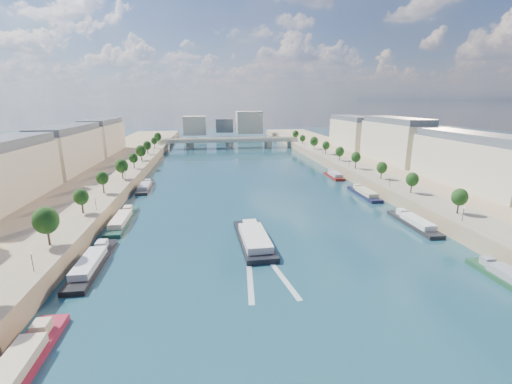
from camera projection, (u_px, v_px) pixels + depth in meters
name	position (u px, v px, depth m)	size (l,w,h in m)	color
ground	(252.00, 194.00, 142.95)	(700.00, 700.00, 0.00)	#0E2C3D
quay_left	(68.00, 195.00, 132.71)	(44.00, 520.00, 5.00)	#9E8460
quay_right	(413.00, 183.00, 151.89)	(44.00, 520.00, 5.00)	#9E8460
pave_left	(108.00, 187.00, 134.05)	(14.00, 520.00, 0.10)	gray
pave_right	(381.00, 178.00, 149.23)	(14.00, 520.00, 0.10)	gray
trees_left	(113.00, 172.00, 134.82)	(4.80, 268.80, 8.26)	#382B1E
trees_right	(368.00, 162.00, 157.12)	(4.80, 268.80, 8.26)	#382B1E
lamps_left	(113.00, 186.00, 124.37)	(0.36, 200.36, 4.28)	black
lamps_right	(367.00, 170.00, 152.71)	(0.36, 200.36, 4.28)	black
buildings_left	(41.00, 155.00, 138.84)	(16.00, 226.00, 23.20)	beige
buildings_right	(427.00, 147.00, 161.48)	(16.00, 226.00, 23.20)	beige
skyline	(228.00, 124.00, 349.56)	(79.00, 42.00, 22.00)	beige
bridge	(230.00, 142.00, 280.01)	(112.00, 12.00, 8.15)	#C1B79E
tour_barge	(254.00, 239.00, 94.00)	(9.00, 28.19, 3.79)	black
wake	(263.00, 271.00, 78.39)	(10.76, 26.01, 0.04)	silver
moored_barges_left	(92.00, 264.00, 80.05)	(5.00, 163.56, 3.60)	#171833
moored_barges_right	(419.00, 226.00, 104.46)	(5.00, 160.11, 3.60)	black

